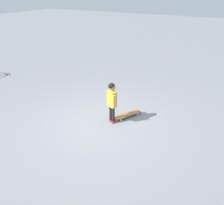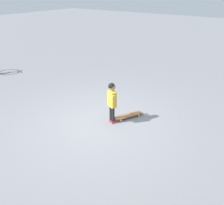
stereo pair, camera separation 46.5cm
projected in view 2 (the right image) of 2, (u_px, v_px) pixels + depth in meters
ground_plane at (98, 123)px, 5.90m from camera, size 50.00×50.00×0.00m
child_person at (112, 99)px, 5.67m from camera, size 0.34×0.28×1.06m
skateboard at (129, 115)px, 6.14m from camera, size 0.78×0.52×0.07m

